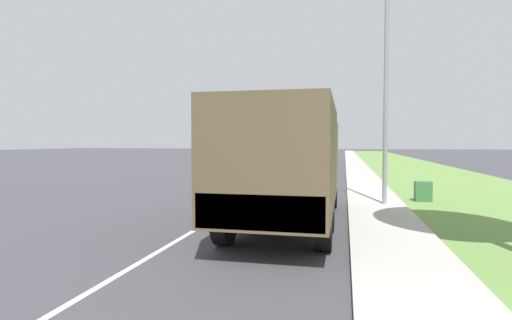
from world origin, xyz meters
TOP-DOWN VIEW (x-y plane):
  - ground_plane at (0.00, 40.00)m, footprint 180.00×180.00m
  - lane_centre_stripe at (0.00, 40.00)m, footprint 0.12×120.00m
  - sidewalk_right at (4.50, 40.00)m, footprint 1.80×120.00m
  - grass_strip_right at (8.90, 40.00)m, footprint 7.00×120.00m
  - military_truck at (2.10, 12.17)m, footprint 2.31×7.89m
  - car_nearest_ahead at (1.60, 24.07)m, footprint 1.89×4.38m
  - car_second_ahead at (1.51, 36.61)m, footprint 1.77×4.82m
  - car_third_ahead at (-1.87, 49.01)m, footprint 1.76×4.32m
  - car_fourth_ahead at (-2.01, 57.40)m, footprint 1.85×4.26m
  - car_farthest_ahead at (-1.49, 66.83)m, footprint 1.77×4.37m
  - lamp_post at (4.56, 15.37)m, footprint 1.69×0.24m
  - utility_box at (6.20, 16.92)m, footprint 0.55×0.45m

SIDE VIEW (x-z plane):
  - ground_plane at x=0.00m, z-range 0.00..0.00m
  - lane_centre_stripe at x=0.00m, z-range 0.00..0.00m
  - grass_strip_right at x=8.90m, z-range 0.00..0.02m
  - sidewalk_right at x=4.50m, z-range 0.00..0.12m
  - utility_box at x=6.20m, z-range 0.02..0.72m
  - car_third_ahead at x=-1.87m, z-range -0.06..1.33m
  - car_fourth_ahead at x=-2.01m, z-range -0.07..1.42m
  - car_farthest_ahead at x=-1.49m, z-range -0.09..1.58m
  - car_second_ahead at x=1.51m, z-range -0.10..1.63m
  - car_nearest_ahead at x=1.60m, z-range -0.10..1.65m
  - military_truck at x=2.10m, z-range 0.20..3.15m
  - lamp_post at x=4.56m, z-range 0.81..8.52m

